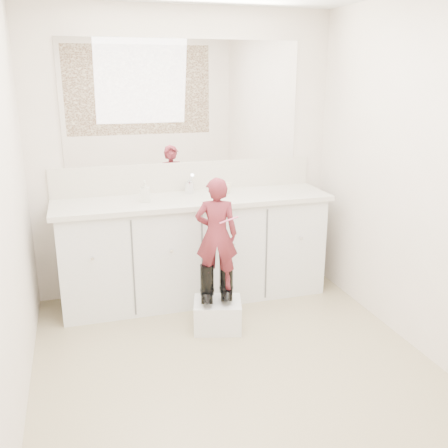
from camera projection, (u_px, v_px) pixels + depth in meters
name	position (u px, v px, depth m)	size (l,w,h in m)	color
floor	(239.00, 372.00, 3.25)	(3.00, 3.00, 0.00)	#988963
wall_back	(185.00, 155.00, 4.28)	(2.60, 2.60, 0.00)	beige
wall_front	(395.00, 300.00, 1.53)	(2.60, 2.60, 0.00)	beige
wall_left	(0.00, 210.00, 2.55)	(3.00, 3.00, 0.00)	beige
wall_right	(429.00, 180.00, 3.26)	(3.00, 3.00, 0.00)	beige
vanity_cabinet	(194.00, 250.00, 4.25)	(2.20, 0.55, 0.85)	silver
countertop	(194.00, 200.00, 4.11)	(2.28, 0.58, 0.04)	beige
backsplash	(186.00, 176.00, 4.32)	(2.28, 0.03, 0.25)	beige
mirror	(185.00, 102.00, 4.15)	(2.00, 0.02, 1.00)	white
dot_panel	(409.00, 154.00, 1.41)	(2.00, 0.01, 1.20)	#472819
faucet	(189.00, 188.00, 4.24)	(0.08, 0.08, 0.10)	silver
cup	(226.00, 188.00, 4.24)	(0.10, 0.10, 0.09)	beige
soap_bottle	(145.00, 191.00, 3.96)	(0.08, 0.08, 0.17)	beige
step_stool	(218.00, 315.00, 3.79)	(0.35, 0.29, 0.23)	silver
boot_left	(207.00, 283.00, 3.71)	(0.11, 0.20, 0.29)	black
boot_right	(226.00, 281.00, 3.75)	(0.11, 0.20, 0.29)	black
toddler	(216.00, 234.00, 3.62)	(0.31, 0.20, 0.85)	#AC3547
toothbrush	(229.00, 220.00, 3.53)	(0.01, 0.01, 0.14)	#F9608F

